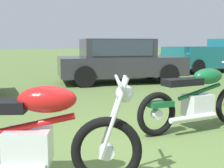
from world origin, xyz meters
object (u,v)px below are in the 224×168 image
(motorcycle_red, at_px, (28,136))
(pickup_truck_teal, at_px, (222,55))
(car_charcoal, at_px, (119,58))
(motorcycle_green, at_px, (198,98))

(motorcycle_red, relative_size, pickup_truck_teal, 0.36)
(car_charcoal, bearing_deg, motorcycle_green, -92.20)
(pickup_truck_teal, bearing_deg, motorcycle_red, -141.46)
(motorcycle_red, bearing_deg, car_charcoal, 80.06)
(motorcycle_red, bearing_deg, motorcycle_green, 39.19)
(motorcycle_red, distance_m, pickup_truck_teal, 12.44)
(pickup_truck_teal, bearing_deg, motorcycle_green, -135.90)
(motorcycle_red, distance_m, motorcycle_green, 2.73)
(motorcycle_green, distance_m, car_charcoal, 5.43)
(car_charcoal, height_order, pickup_truck_teal, pickup_truck_teal)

